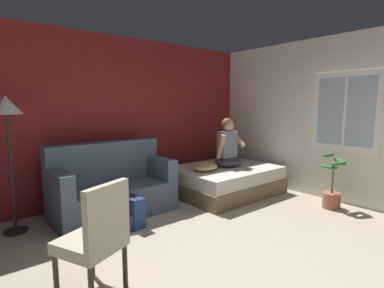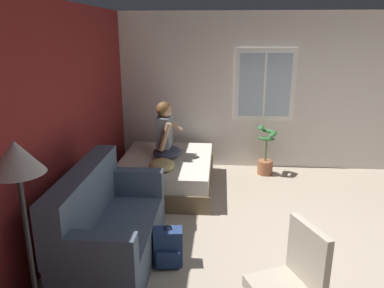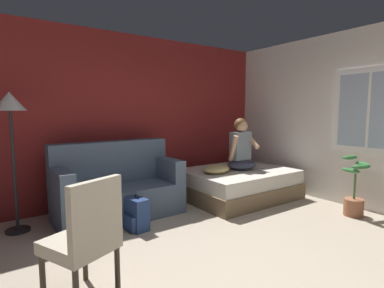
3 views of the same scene
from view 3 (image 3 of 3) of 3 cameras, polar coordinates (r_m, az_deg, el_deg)
name	(u,v)px [view 3 (image 3 of 3)]	position (r m, az deg, el deg)	size (l,w,h in m)	color
ground_plane	(246,286)	(2.84, 10.27, -25.15)	(40.00, 40.00, 0.00)	tan
wall_back_accent	(113,119)	(4.99, -14.76, 4.65)	(10.75, 0.16, 2.70)	maroon
bed	(237,184)	(5.23, 8.65, -7.48)	(1.81, 1.42, 0.48)	brown
couch	(117,188)	(4.39, -14.02, -8.15)	(1.71, 0.84, 1.04)	#47566B
side_chair	(85,236)	(2.51, -19.63, -16.15)	(0.61, 0.61, 0.98)	#382D23
person_seated	(241,149)	(5.18, 9.32, -0.87)	(0.54, 0.47, 0.88)	#383D51
backpack	(136,215)	(3.88, -10.55, -13.10)	(0.26, 0.32, 0.46)	navy
throw_pillow	(216,169)	(4.83, 4.68, -4.76)	(0.48, 0.36, 0.14)	tan
cell_phone	(263,169)	(5.32, 13.36, -4.61)	(0.07, 0.14, 0.01)	#B7B7BC
floor_lamp	(10,115)	(4.14, -31.31, 4.75)	(0.36, 0.36, 1.70)	black
potted_plant	(354,195)	(4.84, 28.51, -8.50)	(0.39, 0.37, 0.85)	#995B3D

